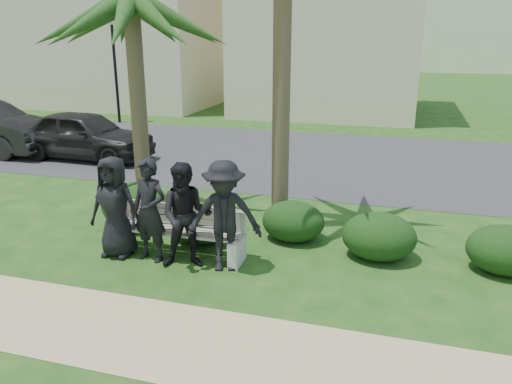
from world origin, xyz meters
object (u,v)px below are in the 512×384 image
man_a (115,207)px  car_a (84,135)px  street_lamp (114,50)px  man_c (186,216)px  man_d (224,217)px  palm_left (131,6)px  park_bench (176,234)px  man_b (150,211)px

man_a → car_a: (-4.60, 5.81, -0.14)m
street_lamp → man_a: size_ratio=2.51×
man_a → car_a: bearing=127.9°
man_c → man_d: man_d is taller
street_lamp → car_a: size_ratio=1.02×
palm_left → street_lamp: bearing=123.7°
man_a → car_a: 7.41m
street_lamp → palm_left: 11.70m
park_bench → car_a: size_ratio=0.56×
man_d → palm_left: bearing=123.7°
man_a → man_d: size_ratio=0.96×
street_lamp → man_d: bearing=-52.7°
street_lamp → palm_left: palm_left is taller
street_lamp → man_b: street_lamp is taller
man_a → palm_left: size_ratio=0.34×
man_c → palm_left: (-1.94, 2.17, 3.23)m
man_d → street_lamp: bearing=110.7°
man_c → man_d: (0.61, 0.06, 0.03)m
palm_left → car_a: palm_left is taller
palm_left → car_a: bearing=137.0°
park_bench → man_a: 1.10m
palm_left → man_a: bearing=-73.3°
man_c → palm_left: size_ratio=0.34×
park_bench → man_c: (0.36, -0.33, 0.49)m
park_bench → man_b: man_b is taller
street_lamp → man_d: (9.00, -11.80, -2.05)m
park_bench → man_c: bearing=-42.8°
man_a → man_c: size_ratio=1.00×
man_c → car_a: bearing=117.6°
man_a → man_b: 0.64m
park_bench → palm_left: (-1.58, 1.84, 3.71)m
man_d → park_bench: bearing=147.9°
man_a → palm_left: 3.91m
street_lamp → car_a: 6.85m
park_bench → man_d: bearing=-15.9°
car_a → man_b: bearing=-135.9°
man_d → man_c: bearing=168.9°
car_a → man_c: bearing=-132.8°
man_c → palm_left: palm_left is taller
car_a → palm_left: bearing=-130.9°
man_c → park_bench: bearing=120.1°
street_lamp → car_a: street_lamp is taller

